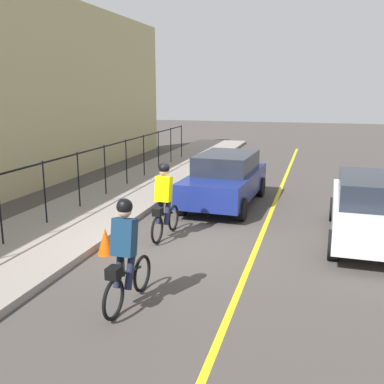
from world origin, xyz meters
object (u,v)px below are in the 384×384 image
at_px(cyclist_lead, 164,201).
at_px(traffic_cone_far, 106,241).
at_px(parked_sedan_rear, 225,178).
at_px(cyclist_follow, 125,254).
at_px(traffic_cone_near, 191,181).
at_px(patrol_sedan, 374,208).

bearing_deg(cyclist_lead, traffic_cone_far, 151.43).
xyz_separation_m(cyclist_lead, parked_sedan_rear, (3.52, -0.76, -0.09)).
bearing_deg(cyclist_follow, traffic_cone_near, 11.93).
bearing_deg(traffic_cone_near, cyclist_follow, -170.84).
bearing_deg(traffic_cone_far, parked_sedan_rear, -18.17).
xyz_separation_m(cyclist_lead, traffic_cone_near, (5.48, 0.89, -0.64)).
bearing_deg(patrol_sedan, traffic_cone_far, 115.08).
bearing_deg(patrol_sedan, parked_sedan_rear, 59.78).
distance_m(traffic_cone_near, traffic_cone_far, 6.88).
xyz_separation_m(cyclist_follow, traffic_cone_near, (8.96, 1.44, -0.64)).
bearing_deg(traffic_cone_far, traffic_cone_near, 0.27).
height_order(patrol_sedan, traffic_cone_near, patrol_sedan).
distance_m(cyclist_lead, traffic_cone_far, 1.76).
relative_size(parked_sedan_rear, traffic_cone_near, 8.28).
bearing_deg(patrol_sedan, cyclist_follow, 138.62).
relative_size(cyclist_follow, traffic_cone_near, 3.38).
distance_m(cyclist_follow, patrol_sedan, 6.17).
bearing_deg(cyclist_lead, parked_sedan_rear, -9.41).
bearing_deg(cyclist_lead, patrol_sedan, -74.98).
xyz_separation_m(parked_sedan_rear, traffic_cone_far, (-4.93, 1.62, -0.53)).
bearing_deg(cyclist_lead, cyclist_follow, -168.15).
bearing_deg(traffic_cone_far, cyclist_lead, -31.34).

